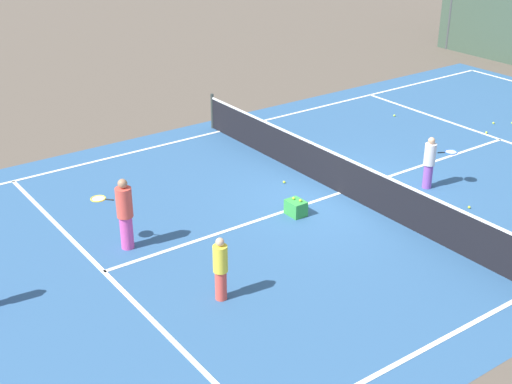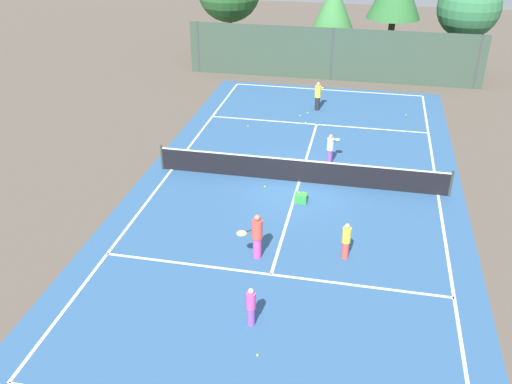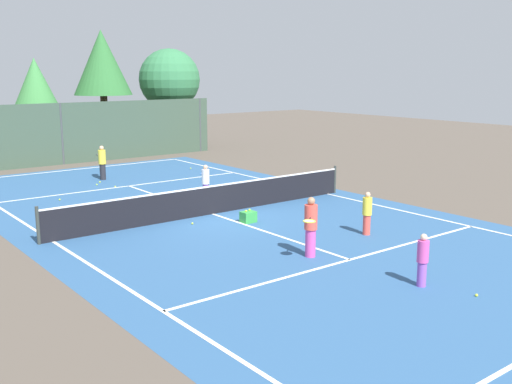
% 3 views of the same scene
% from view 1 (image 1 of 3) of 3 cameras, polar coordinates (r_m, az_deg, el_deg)
% --- Properties ---
extents(ground_plane, '(80.00, 80.00, 0.00)m').
position_cam_1_polar(ground_plane, '(17.70, 6.85, -0.08)').
color(ground_plane, brown).
extents(court_surface, '(13.00, 25.00, 0.01)m').
position_cam_1_polar(court_surface, '(17.70, 6.85, -0.08)').
color(court_surface, '#2D5684').
rests_on(court_surface, ground_plane).
extents(tennis_net, '(11.90, 0.10, 1.10)m').
position_cam_1_polar(tennis_net, '(17.49, 6.93, 1.43)').
color(tennis_net, '#333833').
rests_on(tennis_net, ground_plane).
extents(player_2, '(0.28, 0.28, 1.31)m').
position_cam_1_polar(player_2, '(13.12, -2.90, -6.19)').
color(player_2, '#E54C3F').
rests_on(player_2, ground_plane).
extents(player_3, '(0.61, 0.85, 1.36)m').
position_cam_1_polar(player_3, '(18.13, 13.93, 2.39)').
color(player_3, purple).
rests_on(player_3, ground_plane).
extents(player_4, '(0.83, 0.79, 1.61)m').
position_cam_1_polar(player_4, '(15.00, -10.62, -1.68)').
color(player_4, '#D14799').
rests_on(player_4, ground_plane).
extents(ball_crate, '(0.46, 0.36, 0.43)m').
position_cam_1_polar(ball_crate, '(16.44, 3.25, -1.29)').
color(ball_crate, green).
rests_on(ball_crate, ground_plane).
extents(tennis_ball_1, '(0.07, 0.07, 0.07)m').
position_cam_1_polar(tennis_ball_1, '(23.76, 20.06, 5.28)').
color(tennis_ball_1, '#CCE533').
rests_on(tennis_ball_1, ground_plane).
extents(tennis_ball_2, '(0.07, 0.07, 0.07)m').
position_cam_1_polar(tennis_ball_2, '(18.12, 2.30, 0.81)').
color(tennis_ball_2, '#CCE533').
rests_on(tennis_ball_2, ground_plane).
extents(tennis_ball_3, '(0.07, 0.07, 0.07)m').
position_cam_1_polar(tennis_ball_3, '(22.63, 18.17, 4.60)').
color(tennis_ball_3, '#CCE533').
rests_on(tennis_ball_3, ground_plane).
extents(tennis_ball_4, '(0.07, 0.07, 0.07)m').
position_cam_1_polar(tennis_ball_4, '(17.54, 16.90, -1.19)').
color(tennis_ball_4, '#CCE533').
rests_on(tennis_ball_4, ground_plane).
extents(tennis_ball_5, '(0.07, 0.07, 0.07)m').
position_cam_1_polar(tennis_ball_5, '(23.56, 18.69, 5.32)').
color(tennis_ball_5, '#CCE533').
rests_on(tennis_ball_5, ground_plane).
extents(tennis_ball_6, '(0.07, 0.07, 0.07)m').
position_cam_1_polar(tennis_ball_6, '(23.45, 11.15, 6.10)').
color(tennis_ball_6, '#CCE533').
rests_on(tennis_ball_6, ground_plane).
extents(tennis_ball_7, '(0.07, 0.07, 0.07)m').
position_cam_1_polar(tennis_ball_7, '(18.38, 8.58, 0.90)').
color(tennis_ball_7, '#CCE533').
rests_on(tennis_ball_7, ground_plane).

